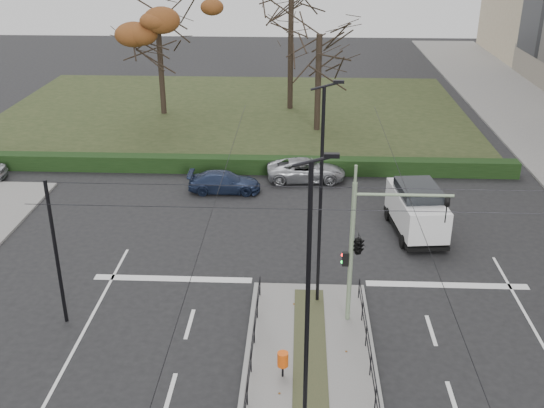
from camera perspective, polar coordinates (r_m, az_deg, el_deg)
The scene contains 15 objects.
ground at distance 23.64m, azimuth 3.42°, elevation -13.74°, with size 140.00×140.00×0.00m, color black.
median_island at distance 21.67m, azimuth 3.49°, elevation -17.63°, with size 4.40×15.00×0.14m, color slate.
park at distance 52.99m, azimuth -3.48°, elevation 8.18°, with size 38.00×26.00×0.10m, color #242E17.
hedge at distance 40.20m, azimuth -5.42°, elevation 3.58°, with size 38.00×1.00×1.00m, color black.
median_railing at distance 21.01m, azimuth 3.55°, elevation -15.97°, with size 4.14×13.24×0.92m.
catenary at distance 23.13m, azimuth 3.58°, elevation -4.54°, with size 20.00×34.00×6.00m.
traffic_light at distance 23.94m, azimuth 7.95°, elevation -3.47°, with size 3.93×2.25×5.78m.
litter_bin at distance 22.23m, azimuth 0.98°, elevation -13.78°, with size 0.38×0.38×0.97m.
streetlamp_median_near at distance 17.77m, azimuth 3.27°, elevation -9.12°, with size 0.76×0.16×9.08m.
streetlamp_median_far at distance 24.47m, azimuth 4.43°, elevation 0.69°, with size 0.77×0.16×9.16m.
parked_car_third at distance 37.06m, azimuth -4.29°, elevation 1.98°, with size 1.70×4.18×1.21m, color #1F2B49.
parked_car_fourth at distance 38.68m, azimuth 3.09°, elevation 3.07°, with size 2.19×4.75×1.32m, color #9E9FA5.
white_van at distance 32.57m, azimuth 12.83°, elevation -0.39°, with size 2.65×5.11×2.58m.
rust_tree at distance 51.82m, azimuth -10.24°, elevation 16.08°, with size 8.37×8.37×9.93m.
bare_tree_near at distance 46.93m, azimuth 4.26°, elevation 14.32°, with size 5.65×5.65×9.35m.
Camera 1 is at (-0.53, -18.70, 14.45)m, focal length 42.00 mm.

